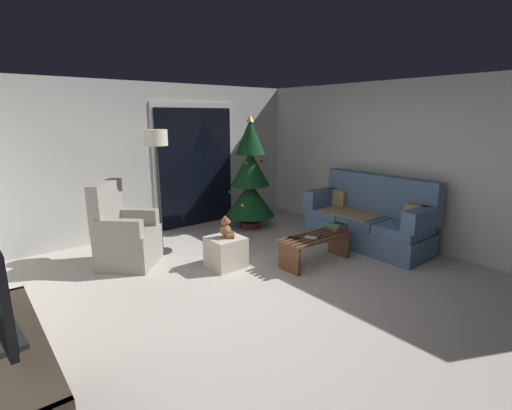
{
  "coord_description": "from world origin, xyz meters",
  "views": [
    {
      "loc": [
        -2.55,
        -3.0,
        1.98
      ],
      "look_at": [
        0.4,
        0.7,
        0.85
      ],
      "focal_mm": 26.54,
      "sensor_mm": 36.0,
      "label": 1
    }
  ],
  "objects_px": {
    "teddy_bear_chestnut": "(226,229)",
    "remote_graphite": "(318,236)",
    "cell_phone": "(339,223)",
    "ottoman": "(226,252)",
    "book_stack": "(338,227)",
    "coffee_table": "(316,245)",
    "remote_white": "(311,238)",
    "christmas_tree": "(250,179)",
    "floor_lamp": "(157,150)",
    "remote_black": "(295,238)",
    "armchair": "(125,236)",
    "couch": "(369,220)"
  },
  "relations": [
    {
      "from": "couch",
      "to": "remote_black",
      "type": "relative_size",
      "value": 12.47
    },
    {
      "from": "remote_graphite",
      "to": "teddy_bear_chestnut",
      "type": "distance_m",
      "value": 1.23
    },
    {
      "from": "remote_white",
      "to": "armchair",
      "type": "height_order",
      "value": "armchair"
    },
    {
      "from": "remote_black",
      "to": "cell_phone",
      "type": "distance_m",
      "value": 0.71
    },
    {
      "from": "couch",
      "to": "remote_white",
      "type": "bearing_deg",
      "value": -178.14
    },
    {
      "from": "remote_black",
      "to": "book_stack",
      "type": "height_order",
      "value": "book_stack"
    },
    {
      "from": "remote_white",
      "to": "ottoman",
      "type": "bearing_deg",
      "value": 109.75
    },
    {
      "from": "remote_graphite",
      "to": "armchair",
      "type": "distance_m",
      "value": 2.59
    },
    {
      "from": "coffee_table",
      "to": "armchair",
      "type": "xyz_separation_m",
      "value": [
        -2.05,
        1.56,
        0.14
      ]
    },
    {
      "from": "remote_white",
      "to": "christmas_tree",
      "type": "relative_size",
      "value": 0.08
    },
    {
      "from": "book_stack",
      "to": "teddy_bear_chestnut",
      "type": "bearing_deg",
      "value": 152.89
    },
    {
      "from": "couch",
      "to": "floor_lamp",
      "type": "bearing_deg",
      "value": 147.38
    },
    {
      "from": "remote_graphite",
      "to": "remote_black",
      "type": "bearing_deg",
      "value": -145.02
    },
    {
      "from": "couch",
      "to": "ottoman",
      "type": "bearing_deg",
      "value": 163.51
    },
    {
      "from": "christmas_tree",
      "to": "armchair",
      "type": "xyz_separation_m",
      "value": [
        -2.4,
        -0.35,
        -0.48
      ]
    },
    {
      "from": "coffee_table",
      "to": "remote_graphite",
      "type": "relative_size",
      "value": 7.05
    },
    {
      "from": "remote_black",
      "to": "teddy_bear_chestnut",
      "type": "distance_m",
      "value": 0.91
    },
    {
      "from": "remote_black",
      "to": "christmas_tree",
      "type": "xyz_separation_m",
      "value": [
        0.67,
        1.82,
        0.47
      ]
    },
    {
      "from": "couch",
      "to": "coffee_table",
      "type": "xyz_separation_m",
      "value": [
        -1.19,
        -0.0,
        -0.14
      ]
    },
    {
      "from": "cell_phone",
      "to": "floor_lamp",
      "type": "relative_size",
      "value": 0.08
    },
    {
      "from": "book_stack",
      "to": "christmas_tree",
      "type": "height_order",
      "value": "christmas_tree"
    },
    {
      "from": "coffee_table",
      "to": "remote_graphite",
      "type": "height_order",
      "value": "remote_graphite"
    },
    {
      "from": "couch",
      "to": "armchair",
      "type": "distance_m",
      "value": 3.6
    },
    {
      "from": "remote_graphite",
      "to": "ottoman",
      "type": "relative_size",
      "value": 0.35
    },
    {
      "from": "cell_phone",
      "to": "ottoman",
      "type": "height_order",
      "value": "cell_phone"
    },
    {
      "from": "remote_graphite",
      "to": "christmas_tree",
      "type": "xyz_separation_m",
      "value": [
        0.36,
        1.96,
        0.47
      ]
    },
    {
      "from": "book_stack",
      "to": "couch",
      "type": "bearing_deg",
      "value": 4.53
    },
    {
      "from": "coffee_table",
      "to": "book_stack",
      "type": "xyz_separation_m",
      "value": [
        0.38,
        -0.06,
        0.19
      ]
    },
    {
      "from": "christmas_tree",
      "to": "teddy_bear_chestnut",
      "type": "bearing_deg",
      "value": -137.54
    },
    {
      "from": "coffee_table",
      "to": "christmas_tree",
      "type": "height_order",
      "value": "christmas_tree"
    },
    {
      "from": "couch",
      "to": "coffee_table",
      "type": "relative_size",
      "value": 1.77
    },
    {
      "from": "coffee_table",
      "to": "cell_phone",
      "type": "relative_size",
      "value": 7.64
    },
    {
      "from": "armchair",
      "to": "book_stack",
      "type": "bearing_deg",
      "value": -33.79
    },
    {
      "from": "armchair",
      "to": "teddy_bear_chestnut",
      "type": "xyz_separation_m",
      "value": [
        1.03,
        -0.91,
        0.13
      ]
    },
    {
      "from": "remote_white",
      "to": "couch",
      "type": "bearing_deg",
      "value": -29.8
    },
    {
      "from": "coffee_table",
      "to": "remote_white",
      "type": "height_order",
      "value": "remote_white"
    },
    {
      "from": "remote_white",
      "to": "christmas_tree",
      "type": "xyz_separation_m",
      "value": [
        0.5,
        1.95,
        0.47
      ]
    },
    {
      "from": "remote_white",
      "to": "teddy_bear_chestnut",
      "type": "xyz_separation_m",
      "value": [
        -0.87,
        0.7,
        0.12
      ]
    },
    {
      "from": "armchair",
      "to": "ottoman",
      "type": "xyz_separation_m",
      "value": [
        1.02,
        -0.9,
        -0.2
      ]
    },
    {
      "from": "book_stack",
      "to": "cell_phone",
      "type": "bearing_deg",
      "value": -133.41
    },
    {
      "from": "remote_black",
      "to": "floor_lamp",
      "type": "height_order",
      "value": "floor_lamp"
    },
    {
      "from": "coffee_table",
      "to": "armchair",
      "type": "bearing_deg",
      "value": 142.73
    },
    {
      "from": "coffee_table",
      "to": "cell_phone",
      "type": "xyz_separation_m",
      "value": [
        0.36,
        -0.08,
        0.26
      ]
    },
    {
      "from": "cell_phone",
      "to": "armchair",
      "type": "relative_size",
      "value": 0.13
    },
    {
      "from": "remote_black",
      "to": "book_stack",
      "type": "relative_size",
      "value": 0.61
    },
    {
      "from": "coffee_table",
      "to": "floor_lamp",
      "type": "distance_m",
      "value": 2.56
    },
    {
      "from": "floor_lamp",
      "to": "teddy_bear_chestnut",
      "type": "distance_m",
      "value": 1.5
    },
    {
      "from": "remote_black",
      "to": "coffee_table",
      "type": "bearing_deg",
      "value": 136.05
    },
    {
      "from": "teddy_bear_chestnut",
      "to": "remote_graphite",
      "type": "bearing_deg",
      "value": -34.91
    },
    {
      "from": "christmas_tree",
      "to": "remote_graphite",
      "type": "bearing_deg",
      "value": -100.53
    }
  ]
}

